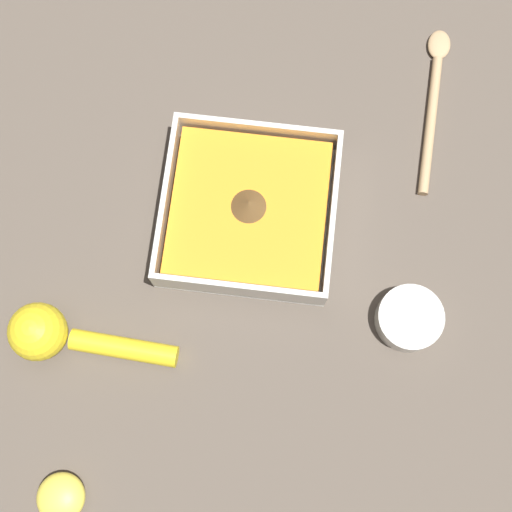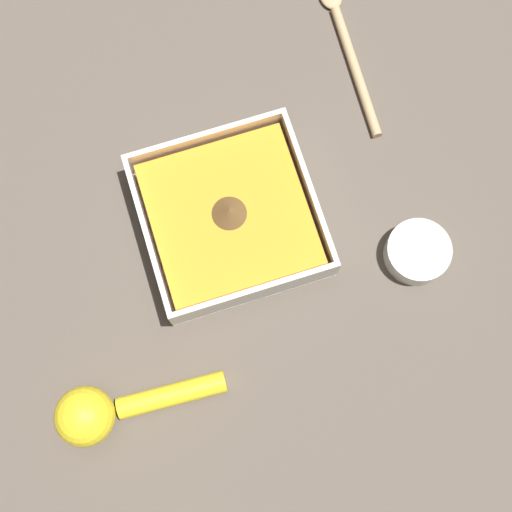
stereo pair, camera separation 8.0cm
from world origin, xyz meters
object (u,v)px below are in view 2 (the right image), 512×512
Objects in this scene: lemon_squeezer at (103,412)px; square_dish at (230,218)px; wooden_spoon at (348,47)px; spice_bowl at (417,252)px.

square_dish is at bearing -135.89° from lemon_squeezer.
lemon_squeezer is at bearing 132.89° from wooden_spoon.
lemon_squeezer is (-0.39, -0.07, 0.01)m from spice_bowl.
square_dish is 0.89× the size of wooden_spoon.
wooden_spoon is (0.21, 0.17, -0.01)m from square_dish.
spice_bowl is at bearing -167.33° from lemon_squeezer.
spice_bowl is 0.27m from wooden_spoon.
square_dish is 2.65× the size of spice_bowl.
spice_bowl is 0.34× the size of wooden_spoon.
wooden_spoon is at bearing 39.83° from square_dish.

